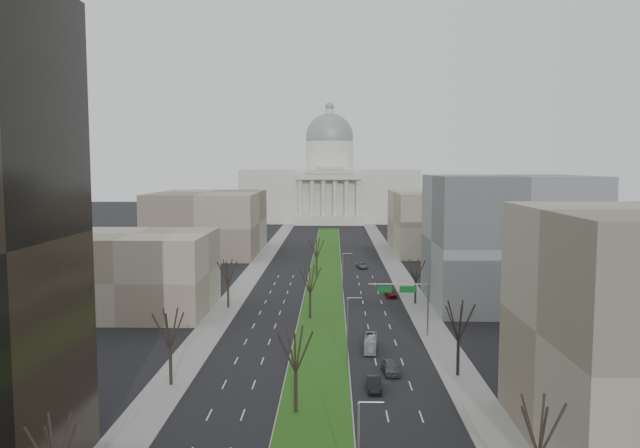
# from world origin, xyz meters

# --- Properties ---
(ground) EXTENTS (600.00, 600.00, 0.00)m
(ground) POSITION_xyz_m (0.00, 120.00, 0.00)
(ground) COLOR black
(ground) RESTS_ON ground
(median) EXTENTS (8.00, 222.03, 0.20)m
(median) POSITION_xyz_m (0.00, 118.99, 0.10)
(median) COLOR #999993
(median) RESTS_ON ground
(sidewalk_left) EXTENTS (5.00, 330.00, 0.15)m
(sidewalk_left) POSITION_xyz_m (-17.50, 95.00, 0.07)
(sidewalk_left) COLOR gray
(sidewalk_left) RESTS_ON ground
(sidewalk_right) EXTENTS (5.00, 330.00, 0.15)m
(sidewalk_right) POSITION_xyz_m (17.50, 95.00, 0.07)
(sidewalk_right) COLOR gray
(sidewalk_right) RESTS_ON ground
(capitol) EXTENTS (80.00, 46.00, 55.00)m
(capitol) POSITION_xyz_m (0.00, 269.59, 16.31)
(capitol) COLOR beige
(capitol) RESTS_ON ground
(building_beige_left) EXTENTS (26.00, 22.00, 14.00)m
(building_beige_left) POSITION_xyz_m (-33.00, 85.00, 7.00)
(building_beige_left) COLOR gray
(building_beige_left) RESTS_ON ground
(building_grey_right) EXTENTS (28.00, 26.00, 24.00)m
(building_grey_right) POSITION_xyz_m (34.00, 92.00, 12.00)
(building_grey_right) COLOR slate
(building_grey_right) RESTS_ON ground
(building_far_left) EXTENTS (30.00, 40.00, 18.00)m
(building_far_left) POSITION_xyz_m (-35.00, 160.00, 9.00)
(building_far_left) COLOR gray
(building_far_left) RESTS_ON ground
(building_far_right) EXTENTS (30.00, 40.00, 18.00)m
(building_far_right) POSITION_xyz_m (35.00, 165.00, 9.00)
(building_far_right) COLOR gray
(building_far_right) RESTS_ON ground
(tree_left_near) EXTENTS (5.10, 5.10, 9.18)m
(tree_left_near) POSITION_xyz_m (-17.20, 18.00, 6.61)
(tree_left_near) COLOR black
(tree_left_near) RESTS_ON ground
(tree_left_mid) EXTENTS (5.40, 5.40, 9.72)m
(tree_left_mid) POSITION_xyz_m (-17.20, 48.00, 7.00)
(tree_left_mid) COLOR black
(tree_left_mid) RESTS_ON ground
(tree_left_far) EXTENTS (5.28, 5.28, 9.50)m
(tree_left_far) POSITION_xyz_m (-17.20, 88.00, 6.84)
(tree_left_far) COLOR black
(tree_left_far) RESTS_ON ground
(tree_right_near) EXTENTS (5.16, 5.16, 9.29)m
(tree_right_near) POSITION_xyz_m (17.20, 22.00, 6.69)
(tree_right_near) COLOR black
(tree_right_near) RESTS_ON ground
(tree_right_mid) EXTENTS (5.52, 5.52, 9.94)m
(tree_right_mid) POSITION_xyz_m (17.20, 52.00, 7.16)
(tree_right_mid) COLOR black
(tree_right_mid) RESTS_ON ground
(tree_right_far) EXTENTS (5.04, 5.04, 9.07)m
(tree_right_far) POSITION_xyz_m (17.20, 92.00, 6.53)
(tree_right_far) COLOR black
(tree_right_far) RESTS_ON ground
(tree_median_a) EXTENTS (5.40, 5.40, 9.72)m
(tree_median_a) POSITION_xyz_m (-2.00, 40.00, 7.00)
(tree_median_a) COLOR black
(tree_median_a) RESTS_ON ground
(tree_median_b) EXTENTS (5.40, 5.40, 9.72)m
(tree_median_b) POSITION_xyz_m (-2.00, 80.00, 7.00)
(tree_median_b) COLOR black
(tree_median_b) RESTS_ON ground
(tree_median_c) EXTENTS (5.40, 5.40, 9.72)m
(tree_median_c) POSITION_xyz_m (-2.00, 120.00, 7.00)
(tree_median_c) COLOR black
(tree_median_c) RESTS_ON ground
(streetlamp_median_b) EXTENTS (1.90, 0.20, 9.16)m
(streetlamp_median_b) POSITION_xyz_m (3.76, 55.00, 4.81)
(streetlamp_median_b) COLOR gray
(streetlamp_median_b) RESTS_ON ground
(streetlamp_median_c) EXTENTS (1.90, 0.20, 9.16)m
(streetlamp_median_c) POSITION_xyz_m (3.76, 95.00, 4.81)
(streetlamp_median_c) COLOR gray
(streetlamp_median_c) RESTS_ON ground
(mast_arm_signs) EXTENTS (9.12, 0.24, 8.09)m
(mast_arm_signs) POSITION_xyz_m (13.49, 70.03, 6.11)
(mast_arm_signs) COLOR gray
(mast_arm_signs) RESTS_ON ground
(car_grey_near) EXTENTS (2.24, 4.93, 1.64)m
(car_grey_near) POSITION_xyz_m (9.07, 52.97, 0.82)
(car_grey_near) COLOR #46484D
(car_grey_near) RESTS_ON ground
(car_black) EXTENTS (1.66, 4.61, 1.51)m
(car_black) POSITION_xyz_m (6.63, 47.03, 0.76)
(car_black) COLOR black
(car_black) RESTS_ON ground
(car_red) EXTENTS (2.25, 4.80, 1.36)m
(car_red) POSITION_xyz_m (13.20, 98.42, 0.68)
(car_red) COLOR maroon
(car_red) RESTS_ON ground
(car_grey_far) EXTENTS (2.87, 5.11, 1.35)m
(car_grey_far) POSITION_xyz_m (9.12, 132.89, 0.68)
(car_grey_far) COLOR #575A60
(car_grey_far) RESTS_ON ground
(box_van) EXTENTS (2.22, 7.00, 1.92)m
(box_van) POSITION_xyz_m (7.14, 62.71, 0.96)
(box_van) COLOR #BBBBBB
(box_van) RESTS_ON ground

